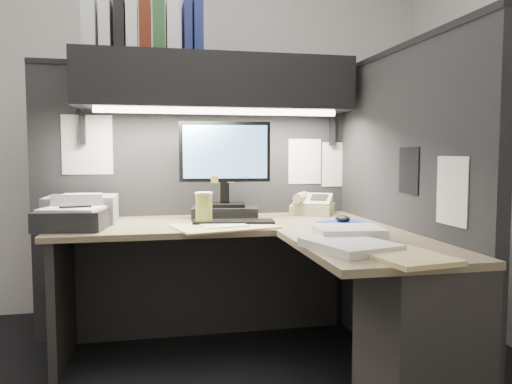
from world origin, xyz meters
TOP-DOWN VIEW (x-y plane):
  - wall_back at (0.00, 1.50)m, footprint 3.50×0.04m
  - partition_back at (0.03, 0.93)m, footprint 1.90×0.06m
  - partition_right at (0.98, 0.18)m, footprint 0.06×1.50m
  - desk at (0.43, -0.00)m, footprint 1.70×1.53m
  - overhead_shelf at (0.12, 0.75)m, footprint 1.55×0.34m
  - task_light_tube at (0.12, 0.61)m, footprint 1.32×0.04m
  - monitor at (0.16, 0.66)m, footprint 0.51×0.27m
  - keyboard at (0.18, 0.46)m, footprint 0.44×0.19m
  - mousepad at (0.77, 0.39)m, footprint 0.29×0.27m
  - mouse at (0.76, 0.39)m, footprint 0.09×0.12m
  - telephone at (0.72, 0.80)m, footprint 0.33×0.33m
  - coffee_cup at (0.02, 0.46)m, footprint 0.11×0.11m
  - printer at (-0.61, 0.69)m, footprint 0.36×0.31m
  - notebook_stack at (-0.62, 0.44)m, footprint 0.35×0.30m
  - open_folder at (0.11, 0.35)m, footprint 0.55×0.43m
  - paper_stack_a at (0.59, -0.10)m, footprint 0.30×0.27m
  - paper_stack_b at (0.51, -0.32)m, footprint 0.35×0.39m
  - manila_stack at (0.63, -0.53)m, footprint 0.29×0.35m
  - binder_row at (-0.27, 0.75)m, footprint 0.63×0.26m
  - pinned_papers at (0.42, 0.56)m, footprint 1.76×1.31m

SIDE VIEW (x-z plane):
  - desk at x=0.43m, z-range 0.08..0.81m
  - mousepad at x=0.77m, z-range 0.73..0.73m
  - open_folder at x=0.11m, z-range 0.73..0.74m
  - manila_stack at x=0.63m, z-range 0.73..0.75m
  - keyboard at x=0.18m, z-range 0.73..0.75m
  - paper_stack_b at x=0.51m, z-range 0.73..0.76m
  - mouse at x=0.76m, z-range 0.73..0.77m
  - paper_stack_a at x=0.59m, z-range 0.73..0.78m
  - notebook_stack at x=-0.62m, z-range 0.73..0.83m
  - telephone at x=0.72m, z-range 0.73..0.83m
  - partition_back at x=0.03m, z-range 0.00..1.60m
  - partition_right at x=0.98m, z-range 0.00..1.60m
  - printer at x=-0.61m, z-range 0.73..0.87m
  - coffee_cup at x=0.02m, z-range 0.73..0.89m
  - monitor at x=0.16m, z-range 0.67..1.22m
  - pinned_papers at x=0.42m, z-range 0.80..1.31m
  - task_light_tube at x=0.12m, z-range 1.31..1.35m
  - wall_back at x=0.00m, z-range 0.00..2.70m
  - overhead_shelf at x=0.12m, z-range 1.35..1.65m
  - binder_row at x=-0.27m, z-range 1.64..1.95m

